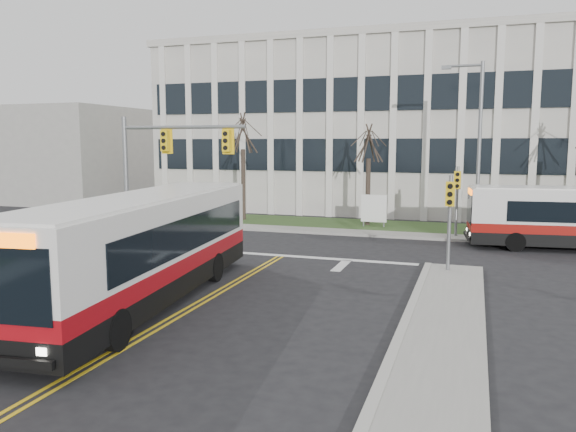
# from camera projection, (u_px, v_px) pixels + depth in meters

# --- Properties ---
(ground) EXTENTS (120.00, 120.00, 0.00)m
(ground) POSITION_uv_depth(u_px,v_px,m) (195.00, 306.00, 17.37)
(ground) COLOR black
(ground) RESTS_ON ground
(sidewalk_east) EXTENTS (2.00, 26.00, 0.14)m
(sidewalk_east) POSITION_uv_depth(u_px,v_px,m) (432.00, 413.00, 10.30)
(sidewalk_east) COLOR #9E9B93
(sidewalk_east) RESTS_ON ground
(sidewalk_cross) EXTENTS (44.00, 1.60, 0.14)m
(sidewalk_cross) POSITION_uv_depth(u_px,v_px,m) (412.00, 236.00, 30.08)
(sidewalk_cross) COLOR #9E9B93
(sidewalk_cross) RESTS_ON ground
(building_lawn) EXTENTS (44.00, 5.00, 0.12)m
(building_lawn) POSITION_uv_depth(u_px,v_px,m) (418.00, 228.00, 32.72)
(building_lawn) COLOR #304D21
(building_lawn) RESTS_ON ground
(office_building) EXTENTS (40.00, 16.00, 12.00)m
(office_building) POSITION_uv_depth(u_px,v_px,m) (435.00, 130.00, 43.24)
(office_building) COLOR beige
(office_building) RESTS_ON ground
(building_annex) EXTENTS (12.00, 12.00, 8.00)m
(building_annex) POSITION_uv_depth(u_px,v_px,m) (70.00, 155.00, 49.48)
(building_annex) COLOR #9E9B93
(building_annex) RESTS_ON ground
(mast_arm_signal) EXTENTS (6.11, 0.38, 6.20)m
(mast_arm_signal) POSITION_uv_depth(u_px,v_px,m) (157.00, 160.00, 25.32)
(mast_arm_signal) COLOR slate
(mast_arm_signal) RESTS_ON ground
(signal_pole_near) EXTENTS (0.34, 0.39, 3.80)m
(signal_pole_near) POSITION_uv_depth(u_px,v_px,m) (450.00, 209.00, 21.27)
(signal_pole_near) COLOR slate
(signal_pole_near) RESTS_ON ground
(signal_pole_far) EXTENTS (0.34, 0.39, 3.80)m
(signal_pole_far) POSITION_uv_depth(u_px,v_px,m) (457.00, 191.00, 29.26)
(signal_pole_far) COLOR slate
(signal_pole_far) RESTS_ON ground
(streetlight) EXTENTS (2.15, 0.25, 9.20)m
(streetlight) POSITION_uv_depth(u_px,v_px,m) (476.00, 139.00, 29.41)
(streetlight) COLOR slate
(streetlight) RESTS_ON ground
(directory_sign) EXTENTS (1.50, 0.12, 2.00)m
(directory_sign) POSITION_uv_depth(u_px,v_px,m) (374.00, 209.00, 32.89)
(directory_sign) COLOR slate
(directory_sign) RESTS_ON ground
(tree_left) EXTENTS (1.80, 1.80, 7.70)m
(tree_left) POSITION_uv_depth(u_px,v_px,m) (243.00, 135.00, 35.47)
(tree_left) COLOR #42352B
(tree_left) RESTS_ON ground
(tree_mid) EXTENTS (1.80, 1.80, 6.82)m
(tree_mid) POSITION_uv_depth(u_px,v_px,m) (369.00, 145.00, 33.23)
(tree_mid) COLOR #42352B
(tree_mid) RESTS_ON ground
(bus_main) EXTENTS (4.03, 12.68, 3.32)m
(bus_main) POSITION_uv_depth(u_px,v_px,m) (143.00, 251.00, 17.47)
(bus_main) COLOR silver
(bus_main) RESTS_ON ground
(newspaper_box_blue) EXTENTS (0.62, 0.59, 0.95)m
(newspaper_box_blue) POSITION_uv_depth(u_px,v_px,m) (1.00, 269.00, 20.35)
(newspaper_box_blue) COLOR #162D99
(newspaper_box_blue) RESTS_ON ground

